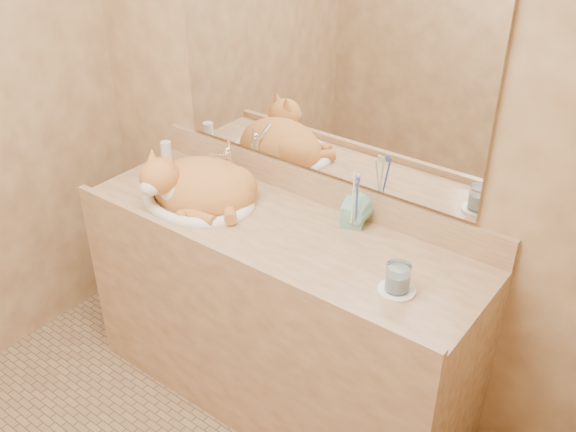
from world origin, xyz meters
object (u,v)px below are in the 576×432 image
Objects in this scene: sink_basin at (197,183)px; cat at (198,184)px; soap_dispenser at (351,208)px; toothbrush_cup at (354,219)px; vanity_counter at (277,317)px; water_glass at (398,277)px.

cat is at bearing -16.30° from sink_basin.
soap_dispenser is at bearing 10.56° from sink_basin.
cat reaches higher than toothbrush_cup.
water_glass is at bearing -7.11° from vanity_counter.
water_glass is at bearing -8.91° from sink_basin.
toothbrush_cup is at bearing -28.25° from soap_dispenser.
sink_basin is 0.64m from toothbrush_cup.
vanity_counter is 0.56m from toothbrush_cup.
sink_basin is 0.63m from soap_dispenser.
water_glass is at bearing -53.96° from soap_dispenser.
sink_basin is at bearing 153.97° from cat.
sink_basin reaches higher than water_glass.
cat is at bearing -176.84° from vanity_counter.
sink_basin is at bearing 177.90° from soap_dispenser.
vanity_counter is at bearing -2.90° from sink_basin.
soap_dispenser is at bearing 144.64° from water_glass.
cat is 3.89× the size of toothbrush_cup.
toothbrush_cup is 1.19× the size of water_glass.
toothbrush_cup is 0.38m from water_glass.
water_glass reaches higher than vanity_counter.
vanity_counter is at bearing -12.50° from cat.
toothbrush_cup is (0.24, 0.16, 0.48)m from vanity_counter.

